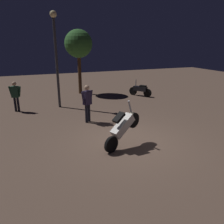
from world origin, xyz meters
TOP-DOWN VIEW (x-y plane):
  - ground_plane at (0.00, 0.00)m, footprint 40.00×40.00m
  - motorcycle_white_foreground at (-0.44, -0.33)m, footprint 1.56×0.75m
  - motorcycle_black_parked_left at (3.90, 6.37)m, footprint 1.01×1.43m
  - person_rider_beside at (-0.86, 2.62)m, footprint 0.63×0.38m
  - person_bystander_far at (-3.90, 5.60)m, footprint 0.64×0.36m
  - streetlamp_near at (-1.67, 5.64)m, footprint 0.36×0.36m
  - tree_left_bg at (0.30, 8.72)m, footprint 1.89×1.89m

SIDE VIEW (x-z plane):
  - ground_plane at x=0.00m, z-range 0.00..0.00m
  - motorcycle_black_parked_left at x=3.90m, z-range -0.12..0.99m
  - motorcycle_white_foreground at x=-0.44m, z-range -0.07..1.56m
  - person_bystander_far at x=-3.90m, z-range 0.15..1.75m
  - person_rider_beside at x=-0.86m, z-range 0.17..1.90m
  - streetlamp_near at x=-1.67m, z-range 0.68..5.75m
  - tree_left_bg at x=0.30m, z-range 1.20..5.59m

